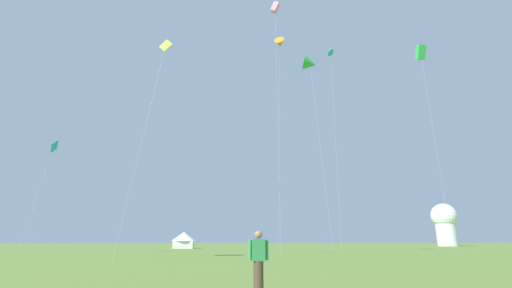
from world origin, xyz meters
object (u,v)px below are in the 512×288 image
object	(u,v)px
kite_pink_box	(275,9)
observatory_dome	(445,222)
kite_lime_diamond	(164,54)
person_spectator	(258,263)
kite_cyan_parafoil	(331,53)
kite_cyan_diamond	(54,148)
kite_green_box	(421,53)
kite_orange_delta	(280,44)
festival_tent_center	(184,239)
kite_green_delta	(310,64)

from	to	relation	value
kite_pink_box	observatory_dome	size ratio (longest dim) A/B	2.93
kite_lime_diamond	person_spectator	bearing A→B (deg)	-71.30
kite_cyan_parafoil	kite_cyan_diamond	size ratio (longest dim) A/B	2.40
kite_lime_diamond	person_spectator	xyz separation A→B (m)	(6.40, -18.91, -16.91)
kite_lime_diamond	kite_green_box	size ratio (longest dim) A/B	0.63
kite_cyan_diamond	kite_orange_delta	bearing A→B (deg)	1.56
kite_green_box	festival_tent_center	bearing A→B (deg)	147.28
person_spectator	kite_cyan_parafoil	bearing A→B (deg)	67.33
kite_cyan_parafoil	kite_green_box	bearing A→B (deg)	-24.77
person_spectator	observatory_dome	world-z (taller)	observatory_dome
kite_green_box	observatory_dome	world-z (taller)	kite_green_box
kite_green_box	observatory_dome	bearing A→B (deg)	55.87
kite_pink_box	kite_green_box	xyz separation A→B (m)	(23.75, 6.32, -1.32)
kite_lime_diamond	kite_pink_box	world-z (taller)	kite_pink_box
kite_cyan_parafoil	festival_tent_center	world-z (taller)	kite_cyan_parafoil
kite_lime_diamond	kite_green_delta	size ratio (longest dim) A/B	0.78
kite_orange_delta	person_spectator	world-z (taller)	kite_orange_delta
kite_green_box	kite_orange_delta	bearing A→B (deg)	-178.14
kite_green_delta	festival_tent_center	bearing A→B (deg)	121.38
kite_pink_box	festival_tent_center	xyz separation A→B (m)	(-12.78, 29.79, -29.09)
kite_pink_box	observatory_dome	world-z (taller)	kite_pink_box
person_spectator	festival_tent_center	xyz separation A→B (m)	(-7.17, 58.59, 0.78)
kite_green_delta	kite_lime_diamond	bearing A→B (deg)	-146.62
kite_cyan_diamond	kite_green_delta	distance (m)	33.70
kite_orange_delta	festival_tent_center	distance (m)	39.32
kite_cyan_diamond	person_spectator	xyz separation A→B (m)	(21.23, -33.63, -11.49)
kite_cyan_parafoil	kite_green_box	world-z (taller)	kite_cyan_parafoil
kite_lime_diamond	kite_green_delta	distance (m)	20.85
kite_pink_box	person_spectator	distance (m)	41.87
kite_lime_diamond	kite_orange_delta	xyz separation A→B (m)	(13.63, 15.50, 11.32)
kite_green_delta	observatory_dome	size ratio (longest dim) A/B	2.29
kite_orange_delta	festival_tent_center	bearing A→B (deg)	120.78
festival_tent_center	observatory_dome	bearing A→B (deg)	15.95
kite_lime_diamond	festival_tent_center	size ratio (longest dim) A/B	4.28
kite_lime_diamond	kite_green_box	world-z (taller)	kite_green_box
kite_cyan_parafoil	festival_tent_center	xyz separation A→B (m)	(-24.22, 17.79, -30.16)
kite_pink_box	person_spectator	bearing A→B (deg)	-101.02
kite_cyan_parafoil	kite_orange_delta	size ratio (longest dim) A/B	1.07
kite_cyan_diamond	person_spectator	distance (m)	41.40
kite_orange_delta	kite_lime_diamond	bearing A→B (deg)	-131.33
kite_cyan_parafoil	kite_lime_diamond	world-z (taller)	kite_cyan_parafoil
kite_green_delta	kite_green_box	world-z (taller)	kite_green_box
observatory_dome	kite_cyan_diamond	bearing A→B (deg)	-151.16
kite_green_box	kite_cyan_parafoil	bearing A→B (deg)	155.23
kite_green_box	festival_tent_center	distance (m)	51.54
kite_cyan_parafoil	observatory_dome	distance (m)	60.44
kite_cyan_diamond	festival_tent_center	xyz separation A→B (m)	(14.06, 24.96, -10.71)
kite_green_delta	kite_green_box	size ratio (longest dim) A/B	0.81
kite_green_delta	kite_green_box	xyz separation A→B (m)	(19.04, 5.21, 5.79)
kite_green_delta	festival_tent_center	distance (m)	40.14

